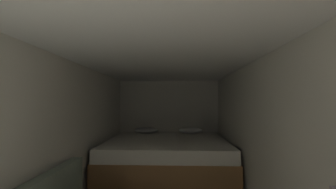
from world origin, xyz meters
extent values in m
cube|color=silver|center=(0.00, 4.87, 0.99)|extent=(2.48, 0.05, 1.99)
cube|color=silver|center=(-1.22, 2.09, 0.99)|extent=(0.05, 5.49, 1.99)
cube|color=silver|center=(1.22, 2.09, 0.99)|extent=(0.05, 5.49, 1.99)
cube|color=white|center=(0.00, 2.09, 2.01)|extent=(2.48, 5.49, 0.05)
cube|color=olive|center=(0.00, 3.78, 0.26)|extent=(2.26, 2.03, 0.53)
cube|color=white|center=(0.00, 3.78, 0.64)|extent=(2.22, 1.99, 0.21)
ellipsoid|color=white|center=(-0.51, 4.58, 0.81)|extent=(0.54, 0.32, 0.14)
ellipsoid|color=white|center=(0.51, 4.58, 0.81)|extent=(0.54, 0.32, 0.14)
camera|label=1|loc=(0.17, -0.40, 1.44)|focal=23.11mm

